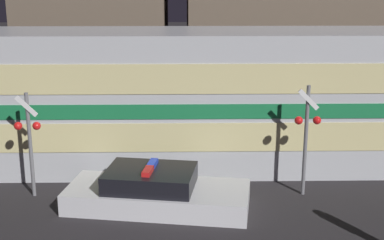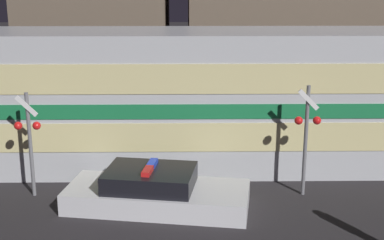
# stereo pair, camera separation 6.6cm
# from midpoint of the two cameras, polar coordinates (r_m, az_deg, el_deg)

# --- Properties ---
(train) EXTENTS (23.55, 2.97, 4.20)m
(train) POSITION_cam_midpoint_polar(r_m,az_deg,el_deg) (16.42, 3.21, 2.18)
(train) COLOR #B7BABF
(train) RESTS_ON ground_plane
(police_car) EXTENTS (4.88, 2.56, 1.14)m
(police_car) POSITION_cam_midpoint_polar(r_m,az_deg,el_deg) (13.87, -3.76, -7.67)
(police_car) COLOR silver
(police_car) RESTS_ON ground_plane
(crossing_signal_near) EXTENTS (0.70, 0.28, 3.04)m
(crossing_signal_near) POSITION_cam_midpoint_polar(r_m,az_deg,el_deg) (14.44, 12.25, -1.22)
(crossing_signal_near) COLOR slate
(crossing_signal_near) RESTS_ON ground_plane
(crossing_signal_far) EXTENTS (0.70, 0.28, 2.86)m
(crossing_signal_far) POSITION_cam_midpoint_polar(r_m,az_deg,el_deg) (14.70, -16.87, -1.62)
(crossing_signal_far) COLOR slate
(crossing_signal_far) RESTS_ON ground_plane
(building_left) EXTENTS (6.26, 6.56, 7.64)m
(building_left) POSITION_cam_midpoint_polar(r_m,az_deg,el_deg) (25.39, -9.78, 10.55)
(building_left) COLOR brown
(building_left) RESTS_ON ground_plane
(building_center) EXTENTS (11.82, 6.55, 9.25)m
(building_center) POSITION_cam_midpoint_polar(r_m,az_deg,el_deg) (25.08, 13.65, 12.13)
(building_center) COLOR brown
(building_center) RESTS_ON ground_plane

